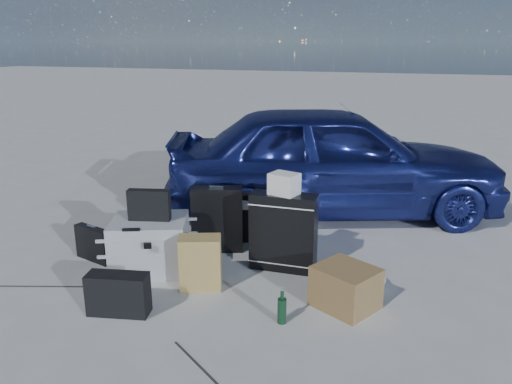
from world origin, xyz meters
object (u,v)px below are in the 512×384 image
(pelican_case, at_px, (150,244))
(cardboard_box, at_px, (346,287))
(duffel_bag, at_px, (248,221))
(briefcase, at_px, (93,244))
(suitcase_right, at_px, (283,232))
(car, at_px, (333,159))
(green_bottle, at_px, (282,307))
(suitcase_left, at_px, (217,219))

(pelican_case, height_order, cardboard_box, pelican_case)
(duffel_bag, height_order, cardboard_box, duffel_bag)
(briefcase, height_order, suitcase_right, suitcase_right)
(pelican_case, height_order, duffel_bag, pelican_case)
(suitcase_right, bearing_deg, duffel_bag, 130.98)
(cardboard_box, bearing_deg, car, 103.38)
(suitcase_right, height_order, cardboard_box, suitcase_right)
(suitcase_right, height_order, green_bottle, suitcase_right)
(cardboard_box, bearing_deg, suitcase_right, 141.80)
(car, xyz_separation_m, green_bottle, (0.12, -2.48, -0.51))
(pelican_case, distance_m, suitcase_right, 1.16)
(car, height_order, suitcase_right, car)
(car, relative_size, briefcase, 9.22)
(suitcase_right, distance_m, cardboard_box, 0.81)
(pelican_case, height_order, suitcase_left, suitcase_left)
(briefcase, height_order, suitcase_left, suitcase_left)
(briefcase, height_order, duffel_bag, duffel_bag)
(suitcase_left, relative_size, suitcase_right, 0.91)
(duffel_bag, distance_m, green_bottle, 1.64)
(car, bearing_deg, duffel_bag, 127.07)
(suitcase_left, xyz_separation_m, suitcase_right, (0.70, -0.19, 0.03))
(duffel_bag, bearing_deg, suitcase_left, -128.98)
(briefcase, xyz_separation_m, suitcase_left, (0.97, 0.58, 0.15))
(pelican_case, xyz_separation_m, cardboard_box, (1.71, -0.11, -0.07))
(car, distance_m, suitcase_right, 1.65)
(cardboard_box, distance_m, green_bottle, 0.54)
(pelican_case, relative_size, duffel_bag, 0.91)
(pelican_case, height_order, suitcase_right, suitcase_right)
(briefcase, xyz_separation_m, cardboard_box, (2.29, -0.10, 0.00))
(pelican_case, xyz_separation_m, briefcase, (-0.58, -0.01, -0.07))
(briefcase, distance_m, duffel_bag, 1.49)
(duffel_bag, height_order, green_bottle, duffel_bag)
(suitcase_left, distance_m, suitcase_right, 0.72)
(car, bearing_deg, briefcase, 117.70)
(car, xyz_separation_m, suitcase_right, (-0.12, -1.62, -0.29))
(car, distance_m, green_bottle, 2.54)
(car, height_order, green_bottle, car)
(duffel_bag, bearing_deg, briefcase, -156.07)
(briefcase, distance_m, suitcase_left, 1.14)
(car, distance_m, briefcase, 2.74)
(cardboard_box, xyz_separation_m, green_bottle, (-0.39, -0.37, -0.03))
(suitcase_left, height_order, duffel_bag, suitcase_left)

